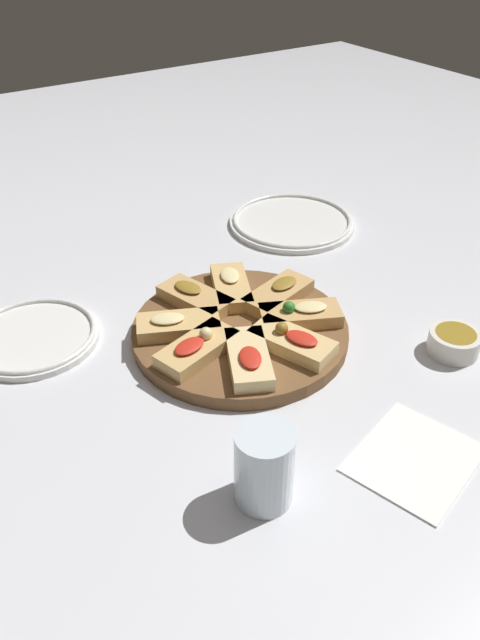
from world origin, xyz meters
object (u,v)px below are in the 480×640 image
object	(u,v)px
serving_board	(240,331)
water_glass	(264,467)
plate_right	(292,221)
dipping_bowl	(454,342)
plate_left	(33,336)
napkin_stack	(415,458)

from	to	relation	value
serving_board	water_glass	bearing A→B (deg)	-118.41
plate_right	water_glass	distance (m)	0.67
plate_right	dipping_bowl	world-z (taller)	dipping_bowl
plate_left	napkin_stack	xyz separation A→B (m)	(0.30, -0.48, -0.01)
plate_left	water_glass	bearing A→B (deg)	-74.13
plate_right	water_glass	world-z (taller)	water_glass
napkin_stack	serving_board	bearing A→B (deg)	97.29
plate_left	water_glass	size ratio (longest dim) A/B	2.01
serving_board	dipping_bowl	size ratio (longest dim) A/B	4.34
plate_right	serving_board	bearing A→B (deg)	-138.95
napkin_stack	dipping_bowl	xyz separation A→B (m)	(0.20, 0.12, 0.02)
plate_right	napkin_stack	xyz separation A→B (m)	(-0.25, -0.57, -0.01)
serving_board	dipping_bowl	xyz separation A→B (m)	(0.24, -0.20, 0.01)
plate_left	dipping_bowl	world-z (taller)	dipping_bowl
serving_board	plate_left	bearing A→B (deg)	148.02
dipping_bowl	plate_left	bearing A→B (deg)	144.05
napkin_stack	dipping_bowl	world-z (taller)	dipping_bowl
water_glass	dipping_bowl	bearing A→B (deg)	9.18
water_glass	plate_right	bearing A→B (deg)	49.97
plate_left	plate_right	world-z (taller)	same
plate_right	dipping_bowl	bearing A→B (deg)	-96.58
serving_board	dipping_bowl	bearing A→B (deg)	-39.88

